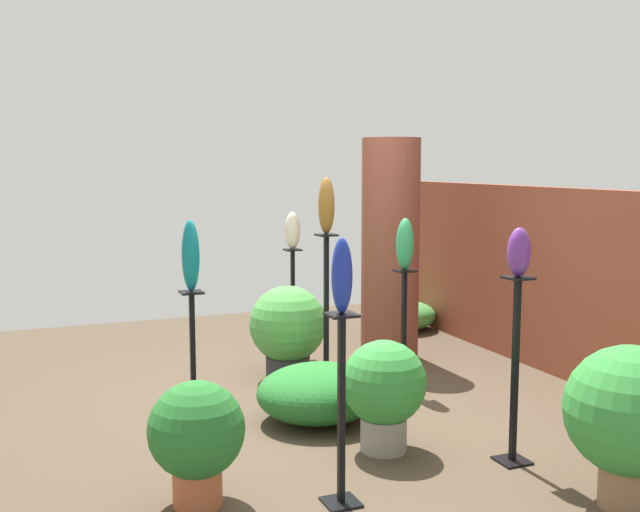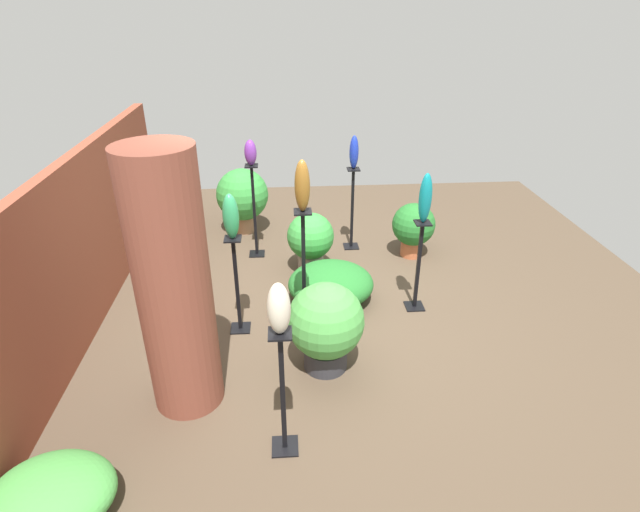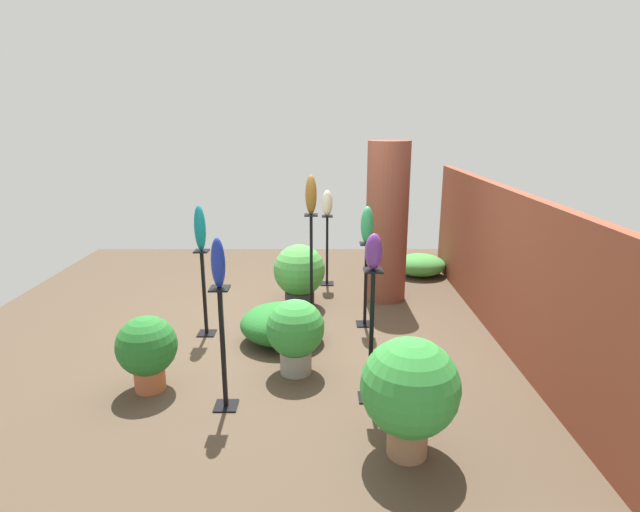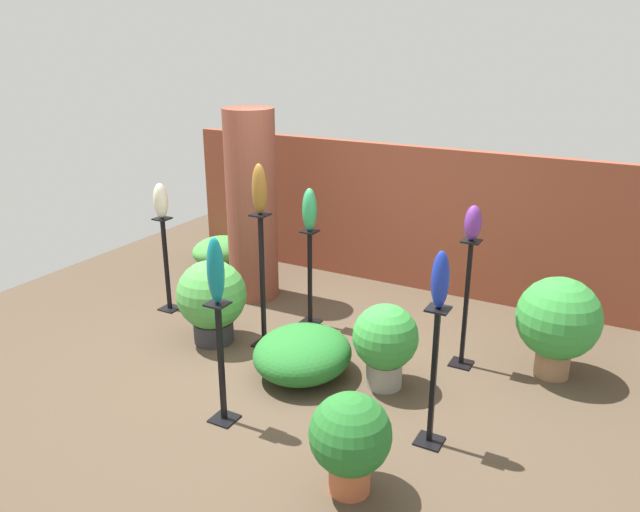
{
  "view_description": "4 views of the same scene",
  "coord_description": "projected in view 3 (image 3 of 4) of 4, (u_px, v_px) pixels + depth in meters",
  "views": [
    {
      "loc": [
        5.21,
        -2.17,
        1.94
      ],
      "look_at": [
        -0.28,
        0.06,
        1.19
      ],
      "focal_mm": 42.0,
      "sensor_mm": 36.0,
      "label": 1
    },
    {
      "loc": [
        -4.58,
        0.35,
        3.03
      ],
      "look_at": [
        -0.15,
        0.02,
        0.73
      ],
      "focal_mm": 28.0,
      "sensor_mm": 36.0,
      "label": 2
    },
    {
      "loc": [
        5.37,
        0.29,
        2.45
      ],
      "look_at": [
        0.06,
        0.3,
        0.98
      ],
      "focal_mm": 28.0,
      "sensor_mm": 36.0,
      "label": 3
    },
    {
      "loc": [
        2.67,
        -4.41,
        2.89
      ],
      "look_at": [
        0.14,
        0.23,
        1.03
      ],
      "focal_mm": 35.0,
      "sensor_mm": 36.0,
      "label": 4
    }
  ],
  "objects": [
    {
      "name": "ground_plane",
      "position": [
        294.0,
        335.0,
        5.83
      ],
      "size": [
        8.0,
        8.0,
        0.0
      ],
      "primitive_type": "plane",
      "color": "#4C3D2D"
    },
    {
      "name": "brick_wall_back",
      "position": [
        504.0,
        265.0,
        5.6
      ],
      "size": [
        5.6,
        0.12,
        1.71
      ],
      "primitive_type": "cube",
      "color": "brown",
      "rests_on": "ground"
    },
    {
      "name": "brick_pillar",
      "position": [
        387.0,
        222.0,
        6.77
      ],
      "size": [
        0.57,
        0.57,
        2.17
      ],
      "primitive_type": "cylinder",
      "color": "brown",
      "rests_on": "ground"
    },
    {
      "name": "pedestal_bronze",
      "position": [
        311.0,
        273.0,
        6.12
      ],
      "size": [
        0.2,
        0.2,
        1.35
      ],
      "color": "black",
      "rests_on": "ground"
    },
    {
      "name": "pedestal_violet",
      "position": [
        371.0,
        342.0,
        4.37
      ],
      "size": [
        0.2,
        0.2,
        1.22
      ],
      "color": "black",
      "rests_on": "ground"
    },
    {
      "name": "pedestal_ivory",
      "position": [
        327.0,
        254.0,
        7.51
      ],
      "size": [
        0.2,
        0.2,
        1.06
      ],
      "color": "black",
      "rests_on": "ground"
    },
    {
      "name": "pedestal_cobalt",
      "position": [
        223.0,
        354.0,
        4.26
      ],
      "size": [
        0.2,
        0.2,
        1.11
      ],
      "color": "black",
      "rests_on": "ground"
    },
    {
      "name": "pedestal_teal",
      "position": [
        204.0,
        297.0,
        5.75
      ],
      "size": [
        0.2,
        0.2,
        1.02
      ],
      "color": "black",
      "rests_on": "ground"
    },
    {
      "name": "pedestal_jade",
      "position": [
        365.0,
        288.0,
        6.01
      ],
      "size": [
        0.2,
        0.2,
        1.03
      ],
      "color": "black",
      "rests_on": "ground"
    },
    {
      "name": "art_vase_bronze",
      "position": [
        311.0,
        195.0,
        5.86
      ],
      "size": [
        0.14,
        0.14,
        0.47
      ],
      "primitive_type": "ellipsoid",
      "color": "brown",
      "rests_on": "pedestal_bronze"
    },
    {
      "name": "art_vase_violet",
      "position": [
        374.0,
        252.0,
        4.15
      ],
      "size": [
        0.15,
        0.15,
        0.31
      ],
      "primitive_type": "ellipsoid",
      "color": "#6B2D8C",
      "rests_on": "pedestal_violet"
    },
    {
      "name": "art_vase_ivory",
      "position": [
        327.0,
        203.0,
        7.31
      ],
      "size": [
        0.15,
        0.15,
        0.38
      ],
      "primitive_type": "ellipsoid",
      "color": "beige",
      "rests_on": "pedestal_ivory"
    },
    {
      "name": "art_vase_cobalt",
      "position": [
        218.0,
        263.0,
        4.04
      ],
      "size": [
        0.13,
        0.12,
        0.42
      ],
      "primitive_type": "ellipsoid",
      "color": "#192D9E",
      "rests_on": "pedestal_cobalt"
    },
    {
      "name": "art_vase_teal",
      "position": [
        200.0,
        228.0,
        5.53
      ],
      "size": [
        0.13,
        0.13,
        0.52
      ],
      "primitive_type": "ellipsoid",
      "color": "#0F727A",
      "rests_on": "pedestal_teal"
    },
    {
      "name": "art_vase_jade",
      "position": [
        367.0,
        225.0,
        5.8
      ],
      "size": [
        0.15,
        0.15,
        0.44
      ],
      "primitive_type": "ellipsoid",
      "color": "#2D9356",
      "rests_on": "pedestal_jade"
    },
    {
      "name": "potted_plant_back_center",
      "position": [
        147.0,
        349.0,
        4.57
      ],
      "size": [
        0.55,
        0.55,
        0.72
      ],
      "color": "#B25B38",
      "rests_on": "ground"
    },
    {
      "name": "potted_plant_near_pillar",
      "position": [
        410.0,
        390.0,
        3.63
      ],
      "size": [
        0.73,
        0.73,
        0.93
      ],
      "color": "#936B4C",
      "rests_on": "ground"
    },
    {
      "name": "potted_plant_walkway_edge",
      "position": [
        299.0,
        273.0,
        6.63
      ],
      "size": [
        0.69,
        0.69,
        0.85
      ],
      "color": "#2D2D33",
      "rests_on": "ground"
    },
    {
      "name": "potted_plant_mid_left",
      "position": [
        295.0,
        332.0,
        4.87
      ],
      "size": [
        0.57,
        0.57,
        0.76
      ],
      "color": "gray",
      "rests_on": "ground"
    },
    {
      "name": "foliage_bed_east",
      "position": [
        420.0,
        265.0,
        8.02
      ],
      "size": [
        0.68,
        0.81,
        0.35
      ],
      "primitive_type": "ellipsoid",
      "color": "#479942",
      "rests_on": "ground"
    },
    {
      "name": "foliage_bed_west",
      "position": [
        282.0,
        324.0,
        5.62
      ],
      "size": [
        0.87,
        0.95,
        0.43
      ],
      "primitive_type": "ellipsoid",
      "color": "#236B28",
      "rests_on": "ground"
    }
  ]
}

